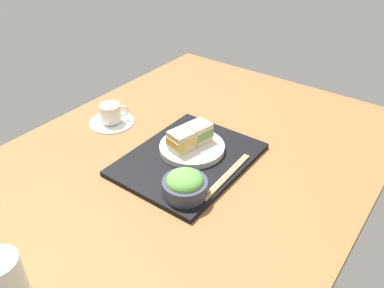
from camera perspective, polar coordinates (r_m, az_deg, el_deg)
name	(u,v)px	position (r cm, az deg, el deg)	size (l,w,h in cm)	color
ground_plane	(181,167)	(114.76, -1.65, -3.37)	(140.00, 100.00, 3.00)	brown
serving_tray	(188,159)	(114.13, -0.52, -2.20)	(39.98, 31.12, 1.45)	black
sandwich_plate	(191,147)	(116.30, -0.16, -0.45)	(19.24, 19.24, 1.79)	silver
sandwich_near	(181,140)	(112.42, -1.55, 0.52)	(8.01, 7.43, 5.78)	beige
sandwich_far	(200,133)	(116.07, 1.17, 1.67)	(7.93, 7.28, 5.65)	beige
salad_bowl	(185,185)	(99.40, -1.04, -5.89)	(11.59, 11.59, 6.68)	#33384C
chopsticks_pair	(227,176)	(106.60, 5.06, -4.65)	(22.67, 2.20, 0.70)	tan
coffee_cup	(111,116)	(134.03, -11.60, 4.01)	(14.92, 14.92, 6.77)	white
drinking_glass	(2,278)	(86.61, -25.80, -17.13)	(7.94, 7.94, 10.78)	silver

